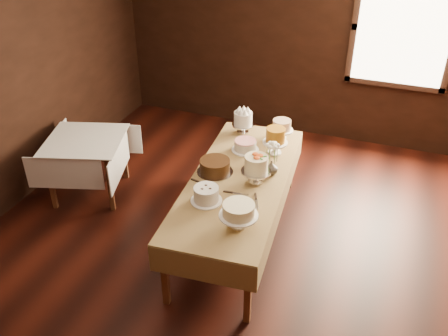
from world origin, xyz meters
The scene contains 19 objects.
floor centered at (0.00, 0.00, 0.00)m, with size 5.00×6.00×0.01m, color black.
wall_back centered at (0.00, 3.00, 1.40)m, with size 5.00×0.02×2.80m, color black.
window centered at (1.30, 2.94, 1.60)m, with size 1.10×0.05×1.30m, color #FFEABF.
display_table centered at (0.07, 0.42, 0.66)m, with size 1.09×2.38×0.72m.
side_table centered at (-1.82, 0.57, 0.63)m, with size 1.06×1.06×0.71m.
cake_meringue centered at (-0.21, 1.35, 0.84)m, with size 0.27×0.27×0.27m.
cake_speckled centered at (0.24, 1.38, 0.82)m, with size 0.26×0.26×0.23m.
cake_lattice centered at (-0.05, 0.97, 0.77)m, with size 0.30×0.30×0.11m.
cake_caramel centered at (0.26, 1.02, 0.85)m, with size 0.27×0.27×0.30m.
cake_chocolate centered at (-0.19, 0.44, 0.78)m, with size 0.42×0.42×0.14m.
cake_flowers centered at (0.24, 0.42, 0.84)m, with size 0.29×0.29×0.30m.
cake_swirl centered at (-0.08, -0.04, 0.79)m, with size 0.32×0.32×0.15m.
cake_cream centered at (0.31, -0.27, 0.82)m, with size 0.38×0.38×0.23m.
cake_server_a centered at (0.17, 0.17, 0.72)m, with size 0.24×0.03×0.01m, color silver.
cake_server_b centered at (0.36, 0.08, 0.72)m, with size 0.24×0.03×0.01m, color silver.
cake_server_d centered at (0.28, 0.69, 0.72)m, with size 0.24×0.03×0.01m, color silver.
cake_server_e centered at (-0.20, 0.20, 0.72)m, with size 0.24×0.03×0.01m, color silver.
flower_vase centered at (0.34, 0.62, 0.79)m, with size 0.14×0.14×0.14m, color #2D2823.
flower_bouquet centered at (0.34, 0.62, 0.98)m, with size 0.14×0.14×0.20m, color white, non-canonical shape.
Camera 1 is at (1.34, -3.34, 3.30)m, focal length 38.91 mm.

